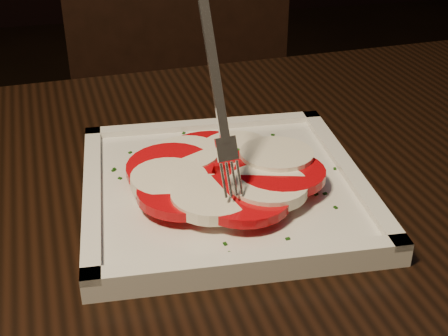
{
  "coord_description": "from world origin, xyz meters",
  "views": [
    {
      "loc": [
        -0.08,
        -0.67,
        1.05
      ],
      "look_at": [
        0.02,
        -0.2,
        0.78
      ],
      "focal_mm": 50.0,
      "sensor_mm": 36.0,
      "label": 1
    }
  ],
  "objects_px": {
    "fork": "(215,95)",
    "table": "(275,324)",
    "chair": "(184,127)",
    "plate": "(224,190)"
  },
  "relations": [
    {
      "from": "chair",
      "to": "plate",
      "type": "xyz_separation_m",
      "value": [
        -0.06,
        -0.59,
        0.22
      ]
    },
    {
      "from": "table",
      "to": "chair",
      "type": "bearing_deg",
      "value": 87.84
    },
    {
      "from": "table",
      "to": "fork",
      "type": "height_order",
      "value": "fork"
    },
    {
      "from": "plate",
      "to": "fork",
      "type": "bearing_deg",
      "value": -121.79
    },
    {
      "from": "fork",
      "to": "plate",
      "type": "bearing_deg",
      "value": 49.52
    },
    {
      "from": "plate",
      "to": "fork",
      "type": "distance_m",
      "value": 0.1
    },
    {
      "from": "chair",
      "to": "fork",
      "type": "height_order",
      "value": "chair"
    },
    {
      "from": "chair",
      "to": "fork",
      "type": "xyz_separation_m",
      "value": [
        -0.07,
        -0.61,
        0.32
      ]
    },
    {
      "from": "fork",
      "to": "table",
      "type": "bearing_deg",
      "value": -55.39
    },
    {
      "from": "table",
      "to": "fork",
      "type": "xyz_separation_m",
      "value": [
        -0.04,
        0.05,
        0.21
      ]
    }
  ]
}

